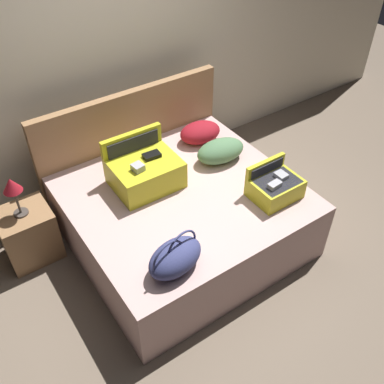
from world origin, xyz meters
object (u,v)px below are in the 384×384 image
Objects in this scene: hard_case_large at (145,170)px; pillow_near_headboard at (221,151)px; bed at (184,217)px; hard_case_medium at (275,186)px; pillow_center_head at (200,132)px; duffel_bag at (175,257)px; table_lamp at (12,187)px; nightstand at (29,234)px.

pillow_near_headboard is (0.74, -0.09, -0.05)m from hard_case_large.
bed is 0.69m from pillow_near_headboard.
hard_case_medium is 0.65m from pillow_near_headboard.
pillow_center_head is (-0.04, 1.01, -0.01)m from hard_case_medium.
hard_case_large is 0.81m from pillow_center_head.
hard_case_large is 1.10m from hard_case_medium.
duffel_bag is at bearing -127.52° from bed.
hard_case_medium is at bearing -30.74° from table_lamp.
table_lamp is (-0.71, 1.25, 0.09)m from duffel_bag.
pillow_near_headboard reaches higher than nightstand.
pillow_center_head is at bearing -2.03° from nightstand.
hard_case_medium is at bearing -37.38° from bed.
table_lamp is at bearing 119.65° from duffel_bag.
pillow_near_headboard is at bearing -6.17° from hard_case_large.
pillow_near_headboard is 1.84m from nightstand.
hard_case_medium is 0.86× the size of pillow_near_headboard.
table_lamp is (-1.74, 0.42, 0.11)m from pillow_near_headboard.
pillow_near_headboard is 0.36m from pillow_center_head.
nightstand is at bearing 162.30° from hard_case_large.
hard_case_medium reaches higher than pillow_near_headboard.
duffel_bag is 1.28× the size of table_lamp.
pillow_center_head is 0.82× the size of nightstand.
hard_case_large reaches higher than bed.
bed is 3.99× the size of pillow_near_headboard.
table_lamp reaches higher than pillow_near_headboard.
pillow_center_head is at bearing -2.03° from table_lamp.
duffel_bag reaches higher than table_lamp.
pillow_near_headboard is (0.53, 0.19, 0.39)m from bed.
table_lamp is at bearing 166.31° from pillow_near_headboard.
bed is 3.89× the size of duffel_bag.
bed is at bearing -135.58° from pillow_center_head.
hard_case_large reaches higher than duffel_bag.
nightstand is (-1.81, 1.07, -0.43)m from hard_case_medium.
table_lamp reaches higher than hard_case_medium.
hard_case_large is 1.38× the size of pillow_center_head.
nightstand is at bearing 166.31° from pillow_near_headboard.
bed is 4.53× the size of pillow_center_head.
duffel_bag is at bearing -141.03° from pillow_near_headboard.
pillow_near_headboard is at bearing -13.69° from table_lamp.
pillow_near_headboard is at bearing 38.97° from duffel_bag.
duffel_bag is 1.45m from table_lamp.
duffel_bag is 1.51m from nightstand.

